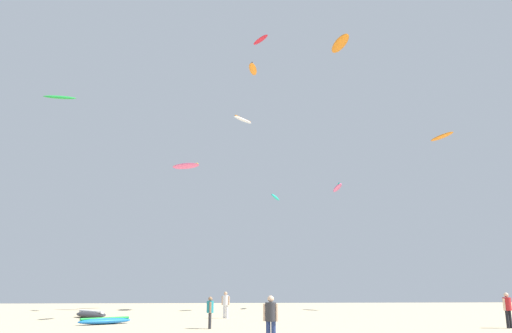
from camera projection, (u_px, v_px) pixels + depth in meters
The scene contains 15 objects.
person_foreground at pixel (271, 317), 17.64m from camera, with size 0.53×0.39×1.73m.
person_midground at pixel (226, 303), 34.63m from camera, with size 0.55×0.40×1.77m.
person_left at pixel (210, 310), 25.54m from camera, with size 0.35×0.52×1.57m.
person_right at pixel (507, 307), 25.88m from camera, with size 0.55×0.40×1.77m.
kite_grounded_near at pixel (105, 321), 28.53m from camera, with size 3.09×2.71×0.40m.
kite_grounded_mid at pixel (91, 314), 34.69m from camera, with size 3.44×4.18×0.54m.
kite_aloft_0 at pixel (337, 188), 52.65m from camera, with size 1.49×3.61×0.84m.
kite_aloft_1 at pixel (261, 40), 50.17m from camera, with size 1.73×2.50×0.36m.
kite_aloft_2 at pixel (60, 97), 39.09m from camera, with size 2.52×0.97×0.50m.
kite_aloft_3 at pixel (340, 44), 51.88m from camera, with size 1.63×4.24×0.64m.
kite_aloft_4 at pixel (253, 69), 35.88m from camera, with size 0.88×2.08×0.38m.
kite_aloft_5 at pixel (442, 137), 50.30m from camera, with size 1.68×3.38×0.42m.
kite_aloft_6 at pixel (243, 120), 54.64m from camera, with size 2.58×2.82×0.52m.
kite_aloft_7 at pixel (186, 166), 50.48m from camera, with size 3.08×2.17×0.63m.
kite_aloft_8 at pixel (275, 197), 48.16m from camera, with size 1.46×2.63×0.64m.
Camera 1 is at (-2.78, -13.59, 1.96)m, focal length 35.36 mm.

